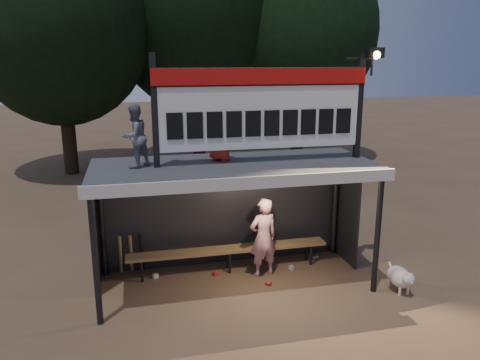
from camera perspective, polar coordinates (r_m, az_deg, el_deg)
The scene contains 13 objects.
ground at distance 9.08m, azimuth -0.67°, elevation -12.39°, with size 80.00×80.00×0.00m, color brown.
player at distance 9.07m, azimuth 2.86°, elevation -7.01°, with size 0.57×0.38×1.57m, color silver.
child_a at distance 8.08m, azimuth -12.73°, elevation 5.21°, with size 0.52×0.40×1.06m, color slate.
child_b at distance 8.43m, azimuth -2.43°, elevation 5.91°, with size 0.52×0.34×1.06m, color #B3261B.
dugout_shelter at distance 8.64m, azimuth -1.06°, elevation -0.67°, with size 5.10×2.08×2.32m.
scoreboard_assembly at distance 8.26m, azimuth 3.10°, elevation 9.05°, with size 4.10×0.27×1.99m.
bench at distance 9.39m, azimuth -1.41°, elevation -8.55°, with size 4.00×0.35×0.48m.
tree_left at distance 18.11m, azimuth -21.32°, elevation 18.02°, with size 6.46×6.46×9.27m.
tree_mid at distance 19.71m, azimuth -5.37°, elevation 20.43°, with size 7.22×7.22×10.36m.
tree_right at distance 19.63m, azimuth 7.35°, elevation 17.55°, with size 6.08×6.08×8.72m.
dog at distance 9.13m, azimuth 18.97°, elevation -11.14°, with size 0.36×0.81×0.49m.
bats at distance 9.48m, azimuth -13.15°, elevation -8.73°, with size 0.48×0.33×0.84m.
litter at distance 9.43m, azimuth 1.16°, elevation -11.07°, with size 3.48×1.03×0.08m.
Camera 1 is at (-1.73, -7.91, 4.11)m, focal length 35.00 mm.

